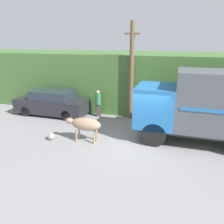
{
  "coord_description": "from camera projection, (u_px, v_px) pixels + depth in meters",
  "views": [
    {
      "loc": [
        1.49,
        -9.78,
        4.78
      ],
      "look_at": [
        -1.48,
        -0.01,
        1.39
      ],
      "focal_mm": 35.0,
      "sensor_mm": 36.0,
      "label": 1
    }
  ],
  "objects": [
    {
      "name": "hillside_embankment",
      "position": [
        156.0,
        81.0,
        15.83
      ],
      "size": [
        32.0,
        5.68,
        3.88
      ],
      "color": "#426B33",
      "rests_on": "ground_plane"
    },
    {
      "name": "ground_plane",
      "position": [
        141.0,
        141.0,
        10.8
      ],
      "size": [
        60.0,
        60.0,
        0.0
      ],
      "primitive_type": "plane",
      "color": "gray"
    },
    {
      "name": "utility_pole",
      "position": [
        131.0,
        71.0,
        13.09
      ],
      "size": [
        0.9,
        0.28,
        5.81
      ],
      "color": "brown",
      "rests_on": "ground_plane"
    },
    {
      "name": "roadside_rock",
      "position": [
        51.0,
        136.0,
        10.93
      ],
      "size": [
        0.36,
        0.36,
        0.36
      ],
      "color": "gray",
      "rests_on": "ground_plane"
    },
    {
      "name": "cargo_truck",
      "position": [
        207.0,
        105.0,
        10.02
      ],
      "size": [
        6.21,
        2.3,
        3.49
      ],
      "rotation": [
        0.0,
        0.0,
        -0.04
      ],
      "color": "#2D2D2D",
      "rests_on": "ground_plane"
    },
    {
      "name": "building_backdrop",
      "position": [
        75.0,
        86.0,
        16.31
      ],
      "size": [
        6.31,
        2.7,
        2.97
      ],
      "color": "#B2BCAD",
      "rests_on": "ground_plane"
    },
    {
      "name": "parked_suv",
      "position": [
        52.0,
        103.0,
        14.41
      ],
      "size": [
        4.76,
        1.77,
        1.66
      ],
      "rotation": [
        0.0,
        0.0,
        0.03
      ],
      "color": "#232328",
      "rests_on": "ground_plane"
    },
    {
      "name": "brown_cow",
      "position": [
        85.0,
        124.0,
        10.59
      ],
      "size": [
        1.86,
        0.64,
        1.21
      ],
      "rotation": [
        0.0,
        0.0,
        0.15
      ],
      "color": "#9E7F60",
      "rests_on": "ground_plane"
    },
    {
      "name": "pedestrian_on_hill",
      "position": [
        98.0,
        102.0,
        14.07
      ],
      "size": [
        0.49,
        0.49,
        1.73
      ],
      "rotation": [
        0.0,
        0.0,
        3.61
      ],
      "color": "#38332D",
      "rests_on": "ground_plane"
    }
  ]
}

